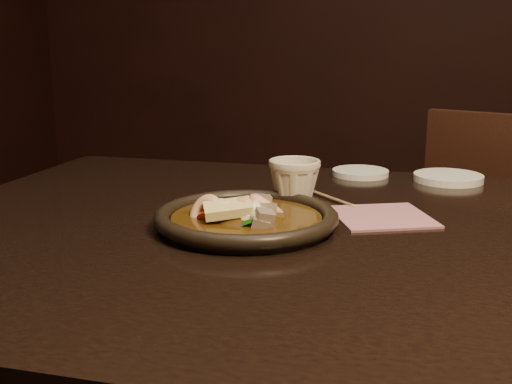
# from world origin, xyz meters

# --- Properties ---
(table) EXTENTS (1.60, 0.90, 0.75)m
(table) POSITION_xyz_m (0.00, 0.00, 0.67)
(table) COLOR black
(table) RESTS_ON floor
(plate) EXTENTS (0.26, 0.26, 0.03)m
(plate) POSITION_xyz_m (-0.28, -0.01, 0.76)
(plate) COLOR black
(plate) RESTS_ON table
(stirfry) EXTENTS (0.15, 0.14, 0.06)m
(stirfry) POSITION_xyz_m (-0.29, -0.02, 0.77)
(stirfry) COLOR #37220A
(stirfry) RESTS_ON plate
(saucer_left) EXTENTS (0.11, 0.11, 0.01)m
(saucer_left) POSITION_xyz_m (-0.16, 0.39, 0.76)
(saucer_left) COLOR white
(saucer_left) RESTS_ON table
(saucer_right) EXTENTS (0.13, 0.13, 0.01)m
(saucer_right) POSITION_xyz_m (0.00, 0.39, 0.76)
(saucer_right) COLOR white
(saucer_right) RESTS_ON table
(tea_cup) EXTENTS (0.09, 0.09, 0.08)m
(tea_cup) POSITION_xyz_m (-0.24, 0.12, 0.79)
(tea_cup) COLOR beige
(tea_cup) RESTS_ON table
(chopsticks) EXTENTS (0.17, 0.17, 0.01)m
(chopsticks) POSITION_xyz_m (-0.22, 0.21, 0.75)
(chopsticks) COLOR tan
(chopsticks) RESTS_ON table
(napkin) EXTENTS (0.18, 0.18, 0.00)m
(napkin) POSITION_xyz_m (-0.10, 0.09, 0.75)
(napkin) COLOR #9B5F6A
(napkin) RESTS_ON table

